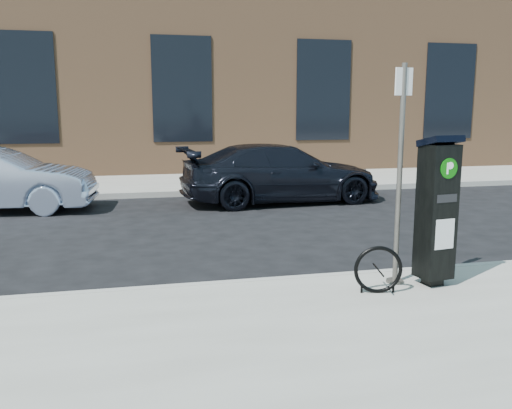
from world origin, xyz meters
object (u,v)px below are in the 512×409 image
object	(u,v)px
sign_pole	(399,177)
bike_rack	(378,270)
parking_kiosk	(437,209)
car_dark	(281,173)

from	to	relation	value
sign_pole	bike_rack	xyz separation A→B (m)	(-0.39, -0.33, -1.08)
parking_kiosk	car_dark	world-z (taller)	parking_kiosk
parking_kiosk	bike_rack	world-z (taller)	parking_kiosk
parking_kiosk	sign_pole	distance (m)	0.61
car_dark	sign_pole	bearing A→B (deg)	172.77
bike_rack	parking_kiosk	bearing A→B (deg)	22.03
parking_kiosk	car_dark	xyz separation A→B (m)	(0.00, 7.26, -0.38)
parking_kiosk	sign_pole	world-z (taller)	sign_pole
parking_kiosk	sign_pole	bearing A→B (deg)	148.63
bike_rack	car_dark	size ratio (longest dim) A/B	0.12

